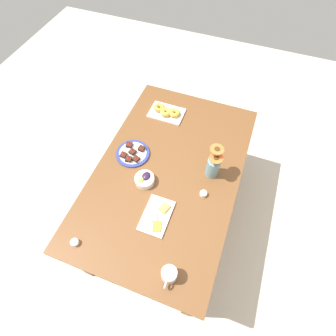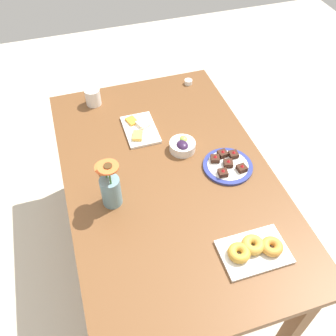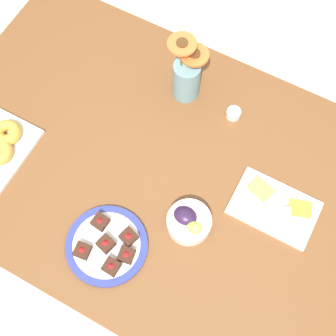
% 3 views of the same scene
% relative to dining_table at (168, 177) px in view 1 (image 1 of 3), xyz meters
% --- Properties ---
extents(ground_plane, '(6.00, 6.00, 0.00)m').
position_rel_dining_table_xyz_m(ground_plane, '(0.00, 0.00, -0.65)').
color(ground_plane, beige).
extents(dining_table, '(1.60, 1.00, 0.74)m').
position_rel_dining_table_xyz_m(dining_table, '(0.00, 0.00, 0.00)').
color(dining_table, brown).
rests_on(dining_table, ground_plane).
extents(coffee_mug, '(0.12, 0.09, 0.10)m').
position_rel_dining_table_xyz_m(coffee_mug, '(0.66, 0.25, 0.14)').
color(coffee_mug, white).
rests_on(coffee_mug, dining_table).
extents(grape_bowl, '(0.14, 0.14, 0.07)m').
position_rel_dining_table_xyz_m(grape_bowl, '(0.14, -0.12, 0.12)').
color(grape_bowl, white).
rests_on(grape_bowl, dining_table).
extents(cheese_platter, '(0.26, 0.17, 0.03)m').
position_rel_dining_table_xyz_m(cheese_platter, '(0.35, 0.05, 0.10)').
color(cheese_platter, white).
rests_on(cheese_platter, dining_table).
extents(croissant_platter, '(0.19, 0.28, 0.05)m').
position_rel_dining_table_xyz_m(croissant_platter, '(-0.52, -0.21, 0.11)').
color(croissant_platter, white).
rests_on(croissant_platter, dining_table).
extents(jam_cup_honey, '(0.05, 0.05, 0.03)m').
position_rel_dining_table_xyz_m(jam_cup_honey, '(0.68, -0.35, 0.10)').
color(jam_cup_honey, white).
rests_on(jam_cup_honey, dining_table).
extents(jam_cup_berry, '(0.05, 0.05, 0.03)m').
position_rel_dining_table_xyz_m(jam_cup_berry, '(0.09, 0.29, 0.10)').
color(jam_cup_berry, white).
rests_on(jam_cup_berry, dining_table).
extents(dessert_plate, '(0.25, 0.25, 0.05)m').
position_rel_dining_table_xyz_m(dessert_plate, '(-0.05, -0.30, 0.10)').
color(dessert_plate, navy).
rests_on(dessert_plate, dining_table).
extents(flower_vase, '(0.13, 0.10, 0.27)m').
position_rel_dining_table_xyz_m(flower_vase, '(-0.09, 0.29, 0.18)').
color(flower_vase, '#6B939E').
rests_on(flower_vase, dining_table).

